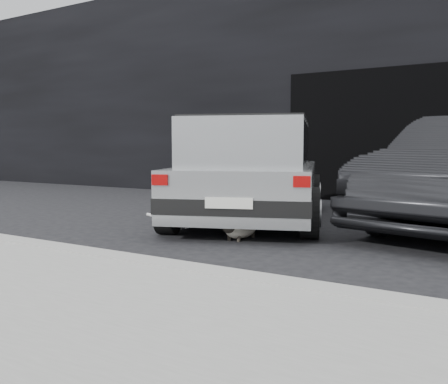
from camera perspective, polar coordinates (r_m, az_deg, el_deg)
The scene contains 8 objects.
ground at distance 6.85m, azimuth 1.59°, elevation -3.95°, with size 80.00×80.00×0.00m, color black.
building_facade at distance 12.17m, azimuth 20.56°, elevation 11.52°, with size 34.00×4.00×5.00m, color black.
garage_opening at distance 10.13m, azimuth 18.13°, elevation 6.13°, with size 4.00×0.10×2.60m, color black.
curb at distance 4.16m, azimuth -4.51°, elevation -9.12°, with size 18.00×0.25×0.12m, color gray.
sidewalk at distance 3.31m, azimuth -17.19°, elevation -13.21°, with size 18.00×2.20×0.11m, color gray.
silver_hatchback at distance 7.33m, azimuth 3.21°, elevation 3.02°, with size 3.12×4.41×1.49m.
cat_siamese at distance 5.87m, azimuth 1.73°, elevation -4.26°, with size 0.29×0.80×0.27m.
cat_white at distance 6.71m, azimuth -5.51°, elevation -2.51°, with size 0.85×0.33×0.40m.
Camera 1 is at (3.39, -5.85, 1.09)m, focal length 40.00 mm.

